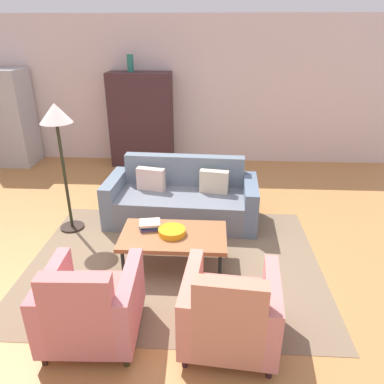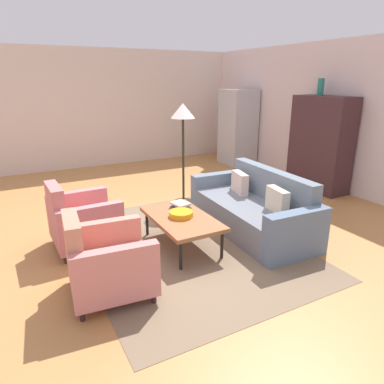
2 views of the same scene
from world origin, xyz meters
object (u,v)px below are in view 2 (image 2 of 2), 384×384
(cabinet, at_px, (321,144))
(floor_lamp, at_px, (183,120))
(vase_tall, at_px, (321,87))
(armchair_right, at_px, (104,264))
(book_stack, at_px, (181,205))
(armchair_left, at_px, (80,222))
(couch, at_px, (255,210))
(fruit_bowl, at_px, (181,214))
(refrigerator, at_px, (238,127))
(coffee_table, at_px, (182,219))

(cabinet, relative_size, floor_lamp, 1.05)
(cabinet, relative_size, vase_tall, 5.82)
(armchair_right, bearing_deg, book_stack, 129.49)
(armchair_left, distance_m, book_stack, 1.33)
(couch, distance_m, vase_tall, 3.06)
(couch, height_order, vase_tall, vase_tall)
(armchair_right, relative_size, cabinet, 0.49)
(armchair_left, xyz_separation_m, floor_lamp, (-0.90, 1.95, 1.10))
(armchair_right, height_order, fruit_bowl, armchair_right)
(armchair_left, height_order, floor_lamp, floor_lamp)
(armchair_left, bearing_deg, fruit_bowl, 61.31)
(vase_tall, height_order, refrigerator, vase_tall)
(couch, distance_m, refrigerator, 4.25)
(vase_tall, bearing_deg, floor_lamp, -97.89)
(floor_lamp, bearing_deg, refrigerator, 128.62)
(cabinet, bearing_deg, floor_lamp, -100.96)
(vase_tall, relative_size, floor_lamp, 0.18)
(fruit_bowl, distance_m, refrigerator, 4.94)
(cabinet, height_order, refrigerator, refrigerator)
(coffee_table, distance_m, cabinet, 3.66)
(armchair_left, bearing_deg, vase_tall, 94.27)
(couch, relative_size, fruit_bowl, 6.93)
(vase_tall, bearing_deg, armchair_left, -83.51)
(armchair_right, height_order, book_stack, armchair_right)
(armchair_left, xyz_separation_m, armchair_right, (1.19, 0.00, 0.00))
(coffee_table, relative_size, refrigerator, 0.65)
(armchair_right, relative_size, floor_lamp, 0.51)
(cabinet, distance_m, refrigerator, 2.61)
(book_stack, distance_m, refrigerator, 4.66)
(cabinet, bearing_deg, couch, -66.95)
(couch, height_order, coffee_table, couch)
(coffee_table, height_order, cabinet, cabinet)
(armchair_left, bearing_deg, book_stack, 74.23)
(refrigerator, bearing_deg, armchair_right, -47.48)
(armchair_left, height_order, refrigerator, refrigerator)
(armchair_right, bearing_deg, cabinet, 113.85)
(couch, distance_m, fruit_bowl, 1.20)
(cabinet, bearing_deg, vase_tall, -178.19)
(fruit_bowl, xyz_separation_m, floor_lamp, (-1.48, 0.78, 1.00))
(coffee_table, distance_m, floor_lamp, 2.00)
(coffee_table, bearing_deg, armchair_right, -63.01)
(book_stack, xyz_separation_m, refrigerator, (-3.30, 3.26, 0.47))
(armchair_right, distance_m, fruit_bowl, 1.32)
(coffee_table, relative_size, armchair_right, 1.36)
(armchair_left, height_order, armchair_right, same)
(coffee_table, xyz_separation_m, refrigerator, (-3.58, 3.39, 0.55))
(refrigerator, height_order, floor_lamp, refrigerator)
(armchair_left, xyz_separation_m, vase_tall, (-0.53, 4.65, 1.61))
(armchair_left, distance_m, cabinet, 4.71)
(coffee_table, relative_size, cabinet, 0.67)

